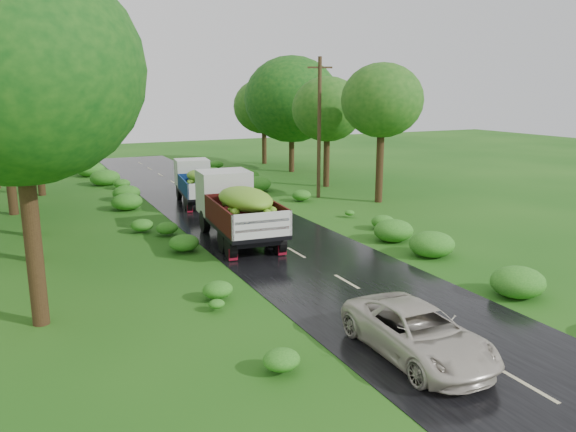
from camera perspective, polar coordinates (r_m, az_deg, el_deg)
ground at (r=17.18m, az=13.13°, el=-10.58°), size 120.00×120.00×0.00m
road at (r=21.00m, az=4.54°, el=-5.86°), size 6.50×80.00×0.02m
road_lines at (r=21.82m, az=3.21°, el=-5.08°), size 0.12×69.60×0.00m
truck_near at (r=25.28m, az=-5.32°, el=1.16°), size 2.99×7.04×2.89m
truck_far at (r=33.87m, az=-9.24°, el=3.59°), size 2.75×6.00×2.43m
car at (r=14.95m, az=13.05°, el=-11.44°), size 2.25×4.70×1.29m
utility_pole at (r=34.95m, az=3.19°, el=9.05°), size 1.44×0.64×8.60m
trees_left at (r=32.65m, az=-26.55°, el=12.39°), size 6.29×35.32×9.87m
trees_right at (r=43.37m, az=1.63°, el=11.29°), size 4.51×22.55×7.63m
shrubs at (r=28.74m, az=-4.54°, el=-0.02°), size 11.90×44.00×0.70m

